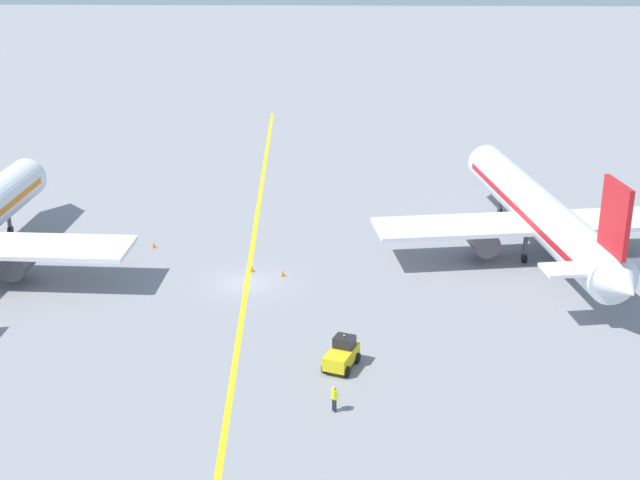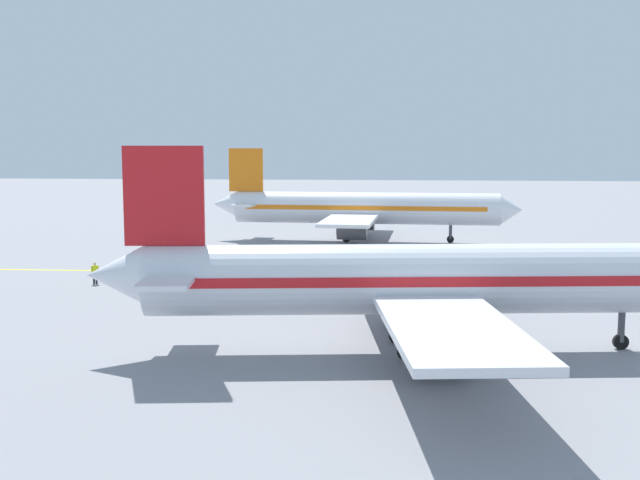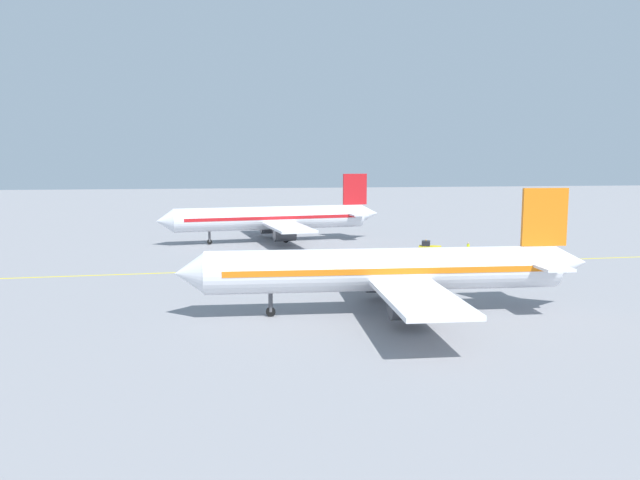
% 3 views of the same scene
% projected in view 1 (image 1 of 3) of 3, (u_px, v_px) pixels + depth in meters
% --- Properties ---
extents(ground_plane, '(400.00, 400.00, 0.00)m').
position_uv_depth(ground_plane, '(247.00, 283.00, 70.27)').
color(ground_plane, gray).
extents(apron_yellow_centreline, '(5.39, 119.91, 0.01)m').
position_uv_depth(apron_yellow_centreline, '(247.00, 283.00, 70.27)').
color(apron_yellow_centreline, yellow).
rests_on(apron_yellow_centreline, ground).
extents(airplane_adjacent_stand, '(28.46, 35.49, 10.60)m').
position_uv_depth(airplane_adjacent_stand, '(540.00, 214.00, 74.56)').
color(airplane_adjacent_stand, silver).
rests_on(airplane_adjacent_stand, ground).
extents(baggage_tug_white, '(2.57, 3.34, 2.11)m').
position_uv_depth(baggage_tug_white, '(342.00, 354.00, 57.30)').
color(baggage_tug_white, gold).
rests_on(baggage_tug_white, ground).
extents(ground_crew_worker, '(0.38, 0.50, 1.68)m').
position_uv_depth(ground_crew_worker, '(334.00, 398.00, 52.27)').
color(ground_crew_worker, '#23232D').
rests_on(ground_crew_worker, ground).
extents(traffic_cone_near_nose, '(0.32, 0.32, 0.55)m').
position_uv_depth(traffic_cone_near_nose, '(252.00, 269.00, 72.27)').
color(traffic_cone_near_nose, orange).
rests_on(traffic_cone_near_nose, ground).
extents(traffic_cone_mid_apron, '(0.32, 0.32, 0.55)m').
position_uv_depth(traffic_cone_mid_apron, '(154.00, 245.00, 77.25)').
color(traffic_cone_mid_apron, orange).
rests_on(traffic_cone_mid_apron, ground).
extents(traffic_cone_by_wingtip, '(0.32, 0.32, 0.55)m').
position_uv_depth(traffic_cone_by_wingtip, '(283.00, 273.00, 71.43)').
color(traffic_cone_by_wingtip, orange).
rests_on(traffic_cone_by_wingtip, ground).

